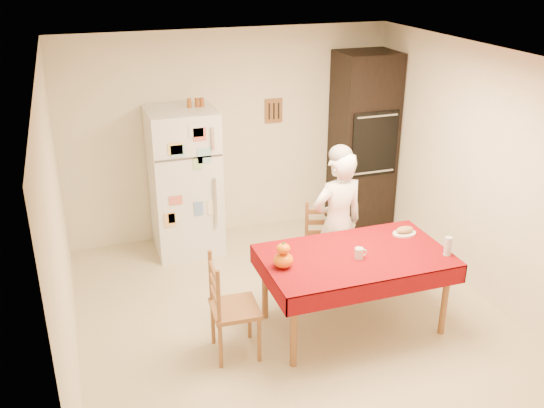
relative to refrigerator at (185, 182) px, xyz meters
name	(u,v)px	position (x,y,z in m)	size (l,w,h in m)	color
floor	(295,322)	(0.65, -1.88, -0.85)	(4.50, 4.50, 0.00)	#C1B48B
room_shell	(297,164)	(0.65, -1.88, 0.77)	(4.02, 4.52, 2.51)	#EDE2C7
refrigerator	(185,182)	(0.00, 0.00, 0.00)	(0.75, 0.74, 1.70)	white
oven_cabinet	(363,141)	(2.28, 0.05, 0.25)	(0.70, 0.62, 2.20)	black
dining_table	(355,261)	(1.15, -2.09, -0.16)	(1.70, 1.00, 0.76)	brown
chair_far	(324,245)	(1.16, -1.37, -0.34)	(0.52, 0.51, 0.95)	brown
chair_left	(227,304)	(-0.07, -2.13, -0.34)	(0.42, 0.44, 0.95)	brown
seated_woman	(338,224)	(1.26, -1.45, -0.08)	(0.56, 0.37, 1.54)	white
coffee_mug	(359,253)	(1.15, -2.17, -0.04)	(0.08, 0.08, 0.10)	silver
pumpkin_lower	(283,260)	(0.45, -2.10, -0.02)	(0.18, 0.18, 0.13)	#C43904
pumpkin_upper	(283,249)	(0.45, -2.10, 0.09)	(0.12, 0.12, 0.09)	#DC5805
wine_glass	(448,246)	(1.94, -2.36, 0.00)	(0.07, 0.07, 0.18)	silver
bread_plate	(404,233)	(1.79, -1.86, -0.08)	(0.24, 0.24, 0.02)	white
bread_loaf	(405,230)	(1.79, -1.86, -0.04)	(0.18, 0.10, 0.06)	#A78152
spice_jar_left	(189,103)	(0.11, 0.05, 0.90)	(0.05, 0.05, 0.10)	brown
spice_jar_mid	(197,103)	(0.20, 0.05, 0.90)	(0.05, 0.05, 0.10)	brown
spice_jar_right	(202,102)	(0.25, 0.05, 0.90)	(0.05, 0.05, 0.10)	brown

